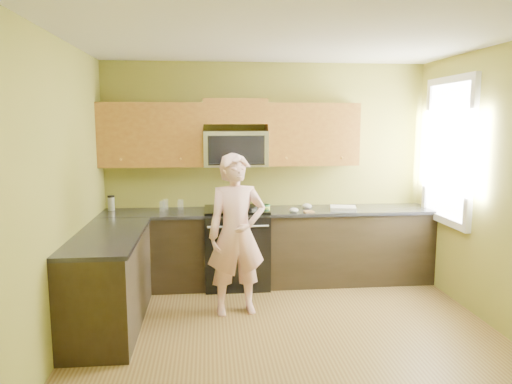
{
  "coord_description": "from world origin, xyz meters",
  "views": [
    {
      "loc": [
        -0.73,
        -3.97,
        1.98
      ],
      "look_at": [
        -0.2,
        1.3,
        1.2
      ],
      "focal_mm": 33.59,
      "sensor_mm": 36.0,
      "label": 1
    }
  ],
  "objects": [
    {
      "name": "floor",
      "position": [
        0.0,
        0.0,
        0.0
      ],
      "size": [
        4.0,
        4.0,
        0.0
      ],
      "primitive_type": "plane",
      "color": "olive",
      "rests_on": "ground"
    },
    {
      "name": "ceiling",
      "position": [
        0.0,
        0.0,
        2.7
      ],
      "size": [
        4.0,
        4.0,
        0.0
      ],
      "primitive_type": "plane",
      "rotation": [
        3.14,
        0.0,
        0.0
      ],
      "color": "white",
      "rests_on": "ground"
    },
    {
      "name": "wall_back",
      "position": [
        0.0,
        2.0,
        1.35
      ],
      "size": [
        4.0,
        0.0,
        4.0
      ],
      "primitive_type": "plane",
      "rotation": [
        1.57,
        0.0,
        0.0
      ],
      "color": "olive",
      "rests_on": "ground"
    },
    {
      "name": "wall_front",
      "position": [
        0.0,
        -2.0,
        1.35
      ],
      "size": [
        4.0,
        0.0,
        4.0
      ],
      "primitive_type": "plane",
      "rotation": [
        -1.57,
        0.0,
        0.0
      ],
      "color": "olive",
      "rests_on": "ground"
    },
    {
      "name": "wall_left",
      "position": [
        -2.0,
        0.0,
        1.35
      ],
      "size": [
        0.0,
        4.0,
        4.0
      ],
      "primitive_type": "plane",
      "rotation": [
        1.57,
        0.0,
        1.57
      ],
      "color": "olive",
      "rests_on": "ground"
    },
    {
      "name": "cabinet_back_run",
      "position": [
        0.0,
        1.7,
        0.44
      ],
      "size": [
        4.0,
        0.6,
        0.88
      ],
      "primitive_type": "cube",
      "color": "black",
      "rests_on": "floor"
    },
    {
      "name": "cabinet_left_run",
      "position": [
        -1.7,
        0.6,
        0.44
      ],
      "size": [
        0.6,
        1.6,
        0.88
      ],
      "primitive_type": "cube",
      "color": "black",
      "rests_on": "floor"
    },
    {
      "name": "countertop_back",
      "position": [
        0.0,
        1.69,
        0.9
      ],
      "size": [
        4.0,
        0.62,
        0.04
      ],
      "primitive_type": "cube",
      "color": "black",
      "rests_on": "cabinet_back_run"
    },
    {
      "name": "countertop_left",
      "position": [
        -1.69,
        0.6,
        0.9
      ],
      "size": [
        0.62,
        1.6,
        0.04
      ],
      "primitive_type": "cube",
      "color": "black",
      "rests_on": "cabinet_left_run"
    },
    {
      "name": "stove",
      "position": [
        -0.4,
        1.68,
        0.47
      ],
      "size": [
        0.76,
        0.65,
        0.95
      ],
      "primitive_type": null,
      "color": "black",
      "rests_on": "floor"
    },
    {
      "name": "microwave",
      "position": [
        -0.4,
        1.8,
        1.45
      ],
      "size": [
        0.76,
        0.4,
        0.42
      ],
      "primitive_type": null,
      "color": "silver",
      "rests_on": "wall_back"
    },
    {
      "name": "upper_cab_left",
      "position": [
        -1.39,
        1.83,
        1.45
      ],
      "size": [
        1.22,
        0.33,
        0.75
      ],
      "primitive_type": null,
      "color": "olive",
      "rests_on": "wall_back"
    },
    {
      "name": "upper_cab_right",
      "position": [
        0.54,
        1.83,
        1.45
      ],
      "size": [
        1.12,
        0.33,
        0.75
      ],
      "primitive_type": null,
      "color": "olive",
      "rests_on": "wall_back"
    },
    {
      "name": "upper_cab_over_mw",
      "position": [
        -0.4,
        1.83,
        2.1
      ],
      "size": [
        0.76,
        0.33,
        0.3
      ],
      "primitive_type": "cube",
      "color": "olive",
      "rests_on": "wall_back"
    },
    {
      "name": "window",
      "position": [
        1.98,
        1.2,
        1.65
      ],
      "size": [
        0.06,
        1.06,
        1.66
      ],
      "primitive_type": null,
      "color": "white",
      "rests_on": "wall_right"
    },
    {
      "name": "woman",
      "position": [
        -0.45,
        0.82,
        0.83
      ],
      "size": [
        0.66,
        0.48,
        1.67
      ],
      "primitive_type": "imported",
      "rotation": [
        0.0,
        0.0,
        0.14
      ],
      "color": "#FD8E7E",
      "rests_on": "floor"
    },
    {
      "name": "frying_pan",
      "position": [
        -0.29,
        1.5,
        0.95
      ],
      "size": [
        0.3,
        0.49,
        0.06
      ],
      "primitive_type": null,
      "rotation": [
        0.0,
        0.0,
        -0.06
      ],
      "color": "black",
      "rests_on": "stove"
    },
    {
      "name": "butter_tub",
      "position": [
        -0.05,
        1.7,
        0.92
      ],
      "size": [
        0.13,
        0.13,
        0.09
      ],
      "primitive_type": null,
      "rotation": [
        0.0,
        0.0,
        -0.1
      ],
      "color": "#EEFF43",
      "rests_on": "countertop_back"
    },
    {
      "name": "toast_slice",
      "position": [
        0.45,
        1.5,
        0.93
      ],
      "size": [
        0.12,
        0.12,
        0.01
      ],
      "primitive_type": "cube",
      "rotation": [
        0.0,
        0.0,
        0.12
      ],
      "color": "#B27F47",
      "rests_on": "countertop_back"
    },
    {
      "name": "napkin_a",
      "position": [
        0.26,
        1.48,
        0.95
      ],
      "size": [
        0.14,
        0.15,
        0.06
      ],
      "primitive_type": "ellipsoid",
      "rotation": [
        0.0,
        0.0,
        0.34
      ],
      "color": "silver",
      "rests_on": "countertop_back"
    },
    {
      "name": "napkin_b",
      "position": [
        0.47,
        1.72,
        0.95
      ],
      "size": [
        0.12,
        0.13,
        0.07
      ],
      "primitive_type": "ellipsoid",
      "rotation": [
        0.0,
        0.0,
        -0.02
      ],
      "color": "silver",
      "rests_on": "countertop_back"
    },
    {
      "name": "dish_towel",
      "position": [
        0.88,
        1.56,
        0.95
      ],
      "size": [
        0.35,
        0.3,
        0.05
      ],
      "primitive_type": "cube",
      "rotation": [
        0.0,
        0.0,
        -0.24
      ],
      "color": "white",
      "rests_on": "countertop_back"
    },
    {
      "name": "travel_mug",
      "position": [
        -1.9,
        1.87,
        0.92
      ],
      "size": [
        0.09,
        0.09,
        0.18
      ],
      "primitive_type": null,
      "rotation": [
        0.0,
        0.0,
        0.03
      ],
      "color": "silver",
      "rests_on": "countertop_back"
    },
    {
      "name": "glass_a",
      "position": [
        -1.07,
        1.83,
        0.98
      ],
      "size": [
        0.09,
        0.09,
        0.12
      ],
      "primitive_type": "cylinder",
      "rotation": [
        0.0,
        0.0,
        0.37
      ],
      "color": "silver",
      "rests_on": "countertop_back"
    },
    {
      "name": "glass_b",
      "position": [
        -1.28,
        1.73,
        0.98
      ],
      "size": [
        0.09,
        0.09,
        0.12
      ],
      "primitive_type": "cylinder",
      "rotation": [
        0.0,
        0.0,
        0.32
      ],
      "color": "silver",
      "rests_on": "countertop_back"
    },
    {
      "name": "glass_c",
      "position": [
        -1.26,
        1.87,
        0.98
      ],
      "size": [
        0.07,
        0.07,
        0.12
      ],
      "primitive_type": "cylinder",
      "rotation": [
        0.0,
        0.0,
        0.07
      ],
      "color": "silver",
      "rests_on": "countertop_back"
    }
  ]
}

